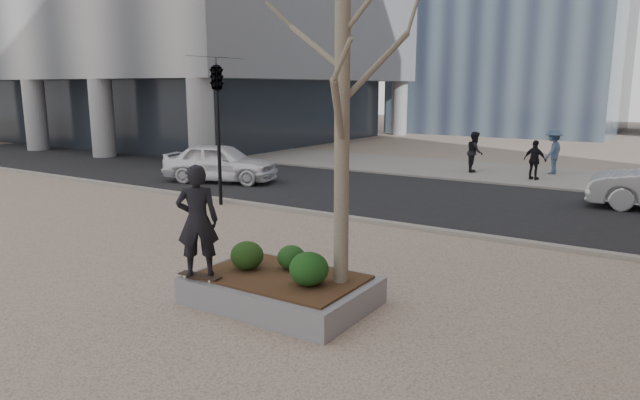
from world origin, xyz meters
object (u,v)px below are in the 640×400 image
Objects in this scene: planter at (281,290)px; skateboard at (200,277)px; skateboarder at (197,221)px; police_car at (221,162)px.

planter is 3.85× the size of skateboard.
skateboarder reaches higher than planter.
skateboarder is (0.00, 0.00, 0.97)m from skateboard.
planter is 12.89m from police_car.
skateboarder is 12.71m from police_car.
police_car is at bearing 124.46° from skateboard.
skateboarder is at bearing 0.00° from skateboard.
skateboard is 0.97m from skateboarder.
skateboard reaches higher than planter.
planter is at bearing -150.87° from police_car.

